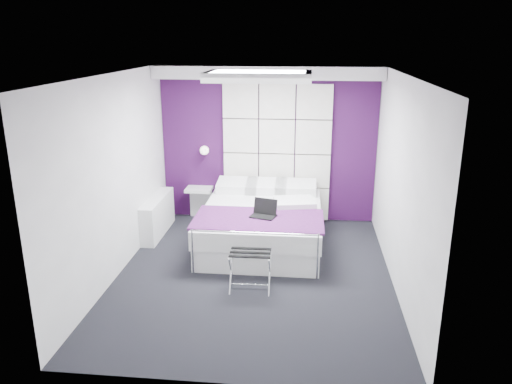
# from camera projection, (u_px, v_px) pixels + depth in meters

# --- Properties ---
(floor) EXTENTS (4.40, 4.40, 0.00)m
(floor) POSITION_uv_depth(u_px,v_px,m) (254.00, 275.00, 6.64)
(floor) COLOR black
(floor) RESTS_ON ground
(ceiling) EXTENTS (4.40, 4.40, 0.00)m
(ceiling) POSITION_uv_depth(u_px,v_px,m) (254.00, 75.00, 5.86)
(ceiling) COLOR white
(ceiling) RESTS_ON wall_back
(wall_back) EXTENTS (3.60, 0.00, 3.60)m
(wall_back) POSITION_uv_depth(u_px,v_px,m) (268.00, 145.00, 8.34)
(wall_back) COLOR silver
(wall_back) RESTS_ON floor
(wall_left) EXTENTS (0.00, 4.40, 4.40)m
(wall_left) POSITION_uv_depth(u_px,v_px,m) (115.00, 177.00, 6.43)
(wall_left) COLOR silver
(wall_left) RESTS_ON floor
(wall_right) EXTENTS (0.00, 4.40, 4.40)m
(wall_right) POSITION_uv_depth(u_px,v_px,m) (401.00, 185.00, 6.07)
(wall_right) COLOR silver
(wall_right) RESTS_ON floor
(accent_wall) EXTENTS (3.58, 0.02, 2.58)m
(accent_wall) POSITION_uv_depth(u_px,v_px,m) (268.00, 145.00, 8.33)
(accent_wall) COLOR #340D3B
(accent_wall) RESTS_ON wall_back
(soffit) EXTENTS (3.58, 0.50, 0.20)m
(soffit) POSITION_uv_depth(u_px,v_px,m) (267.00, 72.00, 7.74)
(soffit) COLOR white
(soffit) RESTS_ON wall_back
(headboard) EXTENTS (1.80, 0.08, 2.30)m
(headboard) POSITION_uv_depth(u_px,v_px,m) (277.00, 153.00, 8.31)
(headboard) COLOR silver
(headboard) RESTS_ON wall_back
(skylight) EXTENTS (1.36, 0.86, 0.12)m
(skylight) POSITION_uv_depth(u_px,v_px,m) (259.00, 75.00, 6.45)
(skylight) COLOR white
(skylight) RESTS_ON ceiling
(wall_lamp) EXTENTS (0.15, 0.15, 0.15)m
(wall_lamp) POSITION_uv_depth(u_px,v_px,m) (205.00, 150.00, 8.33)
(wall_lamp) COLOR white
(wall_lamp) RESTS_ON wall_back
(radiator) EXTENTS (0.22, 1.20, 0.60)m
(radiator) POSITION_uv_depth(u_px,v_px,m) (158.00, 216.00, 7.95)
(radiator) COLOR white
(radiator) RESTS_ON floor
(bed) EXTENTS (1.80, 2.18, 0.76)m
(bed) POSITION_uv_depth(u_px,v_px,m) (262.00, 224.00, 7.54)
(bed) COLOR white
(bed) RESTS_ON floor
(nightstand) EXTENTS (0.44, 0.34, 0.05)m
(nightstand) POSITION_uv_depth(u_px,v_px,m) (199.00, 189.00, 8.51)
(nightstand) COLOR white
(nightstand) RESTS_ON wall_back
(luggage_rack) EXTENTS (0.50, 0.37, 0.50)m
(luggage_rack) POSITION_uv_depth(u_px,v_px,m) (250.00, 270.00, 6.20)
(luggage_rack) COLOR silver
(luggage_rack) RESTS_ON floor
(laptop) EXTENTS (0.34, 0.24, 0.25)m
(laptop) POSITION_uv_depth(u_px,v_px,m) (263.00, 212.00, 7.01)
(laptop) COLOR black
(laptop) RESTS_ON bed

